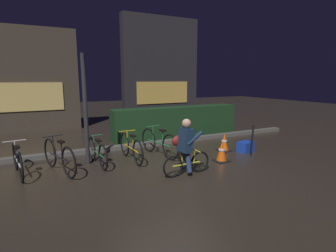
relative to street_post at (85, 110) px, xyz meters
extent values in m
plane|color=#2D261E|center=(1.72, -1.20, -1.34)|extent=(40.00, 40.00, 0.00)
cube|color=#56544F|center=(1.72, 1.00, -1.28)|extent=(12.00, 0.24, 0.12)
cube|color=#19381C|center=(3.52, 1.90, -0.80)|extent=(4.80, 0.70, 1.08)
cube|color=#42382D|center=(-1.54, 5.30, 0.70)|extent=(4.26, 0.50, 4.07)
cube|color=#F2D172|center=(-1.54, 5.03, 0.06)|extent=(2.98, 0.04, 1.10)
cube|color=#262328|center=(4.78, 6.00, 1.24)|extent=(4.05, 0.50, 5.15)
cube|color=#E5B751|center=(4.78, 5.73, 0.06)|extent=(2.83, 0.04, 1.10)
cylinder|color=#2D2D33|center=(0.00, 0.00, 0.00)|extent=(0.10, 0.10, 2.67)
torus|color=black|center=(-1.58, 0.33, -1.02)|extent=(0.14, 0.64, 0.64)
torus|color=black|center=(-1.42, -0.61, -1.02)|extent=(0.14, 0.64, 0.64)
cylinder|color=silver|center=(-1.50, -0.14, -1.02)|extent=(0.19, 0.95, 0.04)
cylinder|color=silver|center=(-1.47, -0.31, -0.84)|extent=(0.03, 0.03, 0.36)
cube|color=black|center=(-1.47, -0.31, -0.66)|extent=(0.13, 0.21, 0.05)
cylinder|color=silver|center=(-1.54, 0.12, -0.82)|extent=(0.03, 0.03, 0.40)
cylinder|color=silver|center=(-1.54, 0.12, -0.61)|extent=(0.46, 0.10, 0.02)
torus|color=black|center=(-0.84, 0.18, -0.99)|extent=(0.25, 0.68, 0.70)
torus|color=black|center=(-0.52, -0.82, -0.99)|extent=(0.25, 0.68, 0.70)
cylinder|color=black|center=(-0.68, -0.32, -0.99)|extent=(0.35, 1.01, 0.04)
cylinder|color=black|center=(-0.62, -0.49, -0.79)|extent=(0.03, 0.03, 0.39)
cube|color=black|center=(-0.62, -0.49, -0.60)|extent=(0.16, 0.22, 0.05)
cylinder|color=black|center=(-0.77, -0.04, -0.77)|extent=(0.03, 0.03, 0.44)
cylinder|color=black|center=(-0.77, -0.04, -0.55)|extent=(0.45, 0.16, 0.02)
torus|color=black|center=(0.15, 0.28, -1.03)|extent=(0.10, 0.61, 0.61)
torus|color=black|center=(0.24, -0.62, -1.03)|extent=(0.10, 0.61, 0.61)
cylinder|color=#236B38|center=(0.19, -0.17, -1.03)|extent=(0.13, 0.91, 0.04)
cylinder|color=#236B38|center=(0.21, -0.33, -0.86)|extent=(0.03, 0.03, 0.34)
cube|color=black|center=(0.21, -0.33, -0.69)|extent=(0.12, 0.21, 0.05)
cylinder|color=#236B38|center=(0.17, 0.08, -0.84)|extent=(0.03, 0.03, 0.38)
cylinder|color=#236B38|center=(0.17, 0.08, -0.65)|extent=(0.46, 0.07, 0.02)
torus|color=black|center=(1.04, 0.29, -1.01)|extent=(0.07, 0.65, 0.64)
torus|color=black|center=(1.07, -0.67, -1.01)|extent=(0.07, 0.65, 0.64)
cylinder|color=gold|center=(1.05, -0.19, -1.01)|extent=(0.07, 0.96, 0.04)
cylinder|color=gold|center=(1.06, -0.35, -0.83)|extent=(0.03, 0.03, 0.36)
cube|color=black|center=(1.06, -0.35, -0.65)|extent=(0.11, 0.20, 0.05)
cylinder|color=gold|center=(1.04, 0.08, -0.81)|extent=(0.03, 0.03, 0.41)
cylinder|color=gold|center=(1.04, 0.08, -0.61)|extent=(0.46, 0.04, 0.02)
torus|color=black|center=(1.79, 0.40, -0.99)|extent=(0.17, 0.69, 0.69)
torus|color=black|center=(1.98, -0.62, -0.99)|extent=(0.17, 0.69, 0.69)
cylinder|color=#236B38|center=(1.88, -0.11, -0.99)|extent=(0.23, 1.02, 0.04)
cylinder|color=#236B38|center=(1.91, -0.29, -0.80)|extent=(0.03, 0.03, 0.39)
cube|color=black|center=(1.91, -0.29, -0.60)|extent=(0.14, 0.21, 0.05)
cylinder|color=#236B38|center=(1.83, 0.17, -0.77)|extent=(0.03, 0.03, 0.44)
cylinder|color=#236B38|center=(1.83, 0.17, -0.56)|extent=(0.46, 0.11, 0.02)
cube|color=black|center=(3.10, -1.30, -1.32)|extent=(0.36, 0.36, 0.03)
cone|color=#EA560F|center=(3.10, -1.30, -1.06)|extent=(0.26, 0.26, 0.50)
cylinder|color=white|center=(3.10, -1.30, -1.03)|extent=(0.16, 0.16, 0.05)
cube|color=black|center=(3.78, -0.54, -1.32)|extent=(0.36, 0.36, 0.03)
cone|color=#EA560F|center=(3.78, -0.54, -1.06)|extent=(0.26, 0.26, 0.50)
cylinder|color=white|center=(3.78, -0.54, -1.03)|extent=(0.16, 0.16, 0.05)
cube|color=#193DB7|center=(4.27, -0.90, -1.19)|extent=(0.50, 0.41, 0.30)
torus|color=black|center=(2.16, -1.71, -1.09)|extent=(0.49, 0.07, 0.48)
torus|color=black|center=(1.46, -1.75, -1.09)|extent=(0.49, 0.07, 0.48)
cylinder|color=gold|center=(1.81, -1.73, -1.09)|extent=(0.70, 0.07, 0.04)
cylinder|color=gold|center=(1.69, -1.74, -0.96)|extent=(0.03, 0.03, 0.26)
cube|color=black|center=(1.69, -1.74, -0.83)|extent=(0.20, 0.11, 0.05)
cylinder|color=gold|center=(2.01, -1.72, -0.95)|extent=(0.03, 0.03, 0.30)
cylinder|color=gold|center=(2.01, -1.72, -0.80)|extent=(0.05, 0.46, 0.02)
cylinder|color=navy|center=(1.79, -1.63, -1.04)|extent=(0.12, 0.21, 0.42)
cylinder|color=navy|center=(1.80, -1.83, -1.04)|extent=(0.12, 0.21, 0.42)
cube|color=#192D47|center=(1.77, -1.73, -0.55)|extent=(0.28, 0.33, 0.54)
sphere|color=tan|center=(1.79, -1.73, -0.19)|extent=(0.20, 0.20, 0.20)
cylinder|color=#192D47|center=(1.91, -1.59, -0.50)|extent=(0.40, 0.10, 0.29)
cylinder|color=#192D47|center=(1.92, -1.87, -0.50)|extent=(0.40, 0.10, 0.29)
ellipsoid|color=maroon|center=(1.70, -1.54, -0.60)|extent=(0.33, 0.17, 0.24)
cylinder|color=black|center=(4.27, -1.15, -0.93)|extent=(0.28, 0.25, 0.82)
camera|label=1|loc=(-1.02, -6.49, 0.74)|focal=28.10mm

